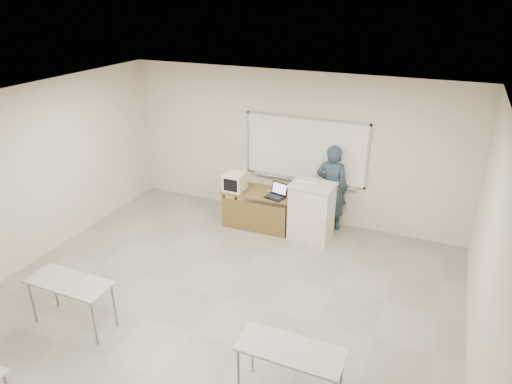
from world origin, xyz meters
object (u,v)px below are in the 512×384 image
at_px(whiteboard, 305,150).
at_px(presenter, 332,187).
at_px(keyboard, 306,181).
at_px(mouse, 269,191).
at_px(instructor_desk, 257,203).
at_px(laptop, 276,194).
at_px(crt_monitor, 235,182).
at_px(podium, 311,212).

relative_size(whiteboard, presenter, 1.44).
relative_size(keyboard, presenter, 0.25).
bearing_deg(keyboard, mouse, 168.82).
xyz_separation_m(instructor_desk, presenter, (1.32, 0.60, 0.32)).
bearing_deg(laptop, presenter, 48.02).
bearing_deg(crt_monitor, laptop, -0.23).
xyz_separation_m(laptop, mouse, (-0.20, 0.17, -0.04)).
distance_m(whiteboard, mouse, 1.07).
xyz_separation_m(instructor_desk, laptop, (0.40, -0.01, 0.27)).
height_order(instructor_desk, keyboard, keyboard).
bearing_deg(keyboard, instructor_desk, 179.49).
relative_size(laptop, keyboard, 0.83).
bearing_deg(whiteboard, presenter, -16.10).
xyz_separation_m(whiteboard, instructor_desk, (-0.70, -0.78, -0.94)).
bearing_deg(mouse, presenter, 31.58).
bearing_deg(instructor_desk, crt_monitor, 179.73).
bearing_deg(instructor_desk, keyboard, 3.45).
relative_size(whiteboard, crt_monitor, 5.80).
xyz_separation_m(crt_monitor, mouse, (0.66, 0.17, -0.15)).
height_order(laptop, mouse, laptop).
bearing_deg(crt_monitor, mouse, 14.44).
distance_m(whiteboard, keyboard, 0.81).
bearing_deg(mouse, crt_monitor, -154.97).
bearing_deg(keyboard, presenter, 48.70).
bearing_deg(mouse, laptop, -30.58).
height_order(instructor_desk, presenter, presenter).
height_order(podium, crt_monitor, podium).
relative_size(podium, mouse, 12.04).
distance_m(podium, crt_monitor, 1.61).
height_order(podium, presenter, presenter).
relative_size(crt_monitor, keyboard, 1.01).
bearing_deg(instructor_desk, mouse, 36.88).
xyz_separation_m(whiteboard, podium, (0.41, -0.77, -0.92)).
relative_size(crt_monitor, laptop, 1.22).
xyz_separation_m(podium, laptop, (-0.71, -0.02, 0.24)).
bearing_deg(mouse, podium, 0.88).
bearing_deg(presenter, laptop, 32.58).
xyz_separation_m(whiteboard, keyboard, (0.26, -0.69, -0.34)).
height_order(mouse, presenter, presenter).
distance_m(podium, keyboard, 0.60).
relative_size(podium, presenter, 0.65).
distance_m(laptop, presenter, 1.11).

